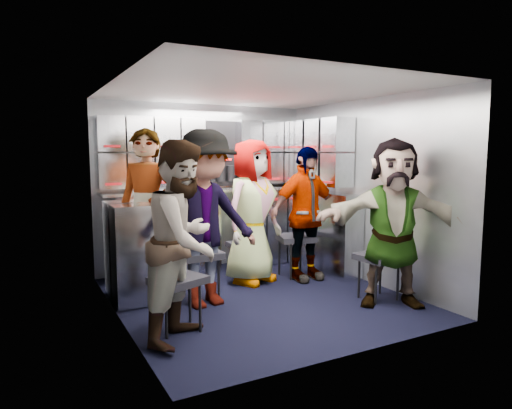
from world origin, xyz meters
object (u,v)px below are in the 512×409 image
jump_seat_near_left (178,283)px  attendant_arc_d (305,214)px  jump_seat_mid_right (296,240)px  attendant_arc_b (205,219)px  attendant_standing (147,214)px  attendant_arc_a (184,241)px  jump_seat_center (245,246)px  attendant_arc_e (393,222)px  jump_seat_near_right (379,259)px  attendant_arc_c (252,212)px  jump_seat_mid_left (199,257)px

jump_seat_near_left → attendant_arc_d: attendant_arc_d is taller
jump_seat_mid_right → attendant_arc_b: 1.50m
attendant_standing → attendant_arc_a: attendant_standing is taller
jump_seat_center → attendant_arc_b: bearing=-138.3°
attendant_arc_d → attendant_arc_e: size_ratio=0.95×
jump_seat_near_right → attendant_arc_d: attendant_arc_d is taller
jump_seat_center → jump_seat_near_right: size_ratio=0.92×
jump_seat_mid_right → attendant_arc_a: attendant_arc_a is taller
jump_seat_near_left → attendant_arc_a: bearing=-90.0°
jump_seat_mid_right → attendant_arc_d: bearing=-90.0°
jump_seat_near_left → attendant_arc_a: 0.43m
attendant_arc_a → attendant_arc_c: (1.21, 1.18, 0.02)m
jump_seat_near_left → attendant_arc_c: attendant_arc_c is taller
jump_seat_near_left → attendant_standing: (0.01, 0.97, 0.46)m
jump_seat_mid_right → attendant_arc_d: size_ratio=0.33×
attendant_arc_e → jump_seat_mid_right: bearing=133.3°
jump_seat_center → attendant_standing: 1.32m
jump_seat_near_left → attendant_standing: size_ratio=0.29×
jump_seat_mid_left → jump_seat_near_right: jump_seat_mid_left is taller
attendant_arc_a → attendant_arc_c: attendant_arc_c is taller
attendant_standing → attendant_arc_c: bearing=42.7°
jump_seat_mid_left → jump_seat_mid_right: jump_seat_mid_left is taller
jump_seat_mid_right → attendant_arc_d: (-0.00, -0.18, 0.34)m
attendant_arc_a → attendant_arc_b: attendant_arc_b is taller
jump_seat_near_left → jump_seat_mid_right: 2.05m
jump_seat_mid_left → attendant_arc_a: attendant_arc_a is taller
jump_seat_center → attendant_arc_e: (0.85, -1.53, 0.44)m
attendant_standing → attendant_arc_a: bearing=-48.9°
attendant_arc_c → attendant_arc_e: bearing=-79.9°
jump_seat_near_right → attendant_arc_e: size_ratio=0.29×
attendant_arc_c → attendant_arc_e: (0.85, -1.35, -0.00)m
jump_seat_near_left → attendant_arc_b: 0.80m
jump_seat_mid_left → jump_seat_near_right: size_ratio=1.07×
jump_seat_near_left → attendant_arc_e: bearing=-9.6°
attendant_arc_c → attendant_arc_b: bearing=-168.6°
attendant_arc_b → attendant_arc_c: 0.93m
jump_seat_center → attendant_arc_a: bearing=-131.8°
attendant_standing → attendant_arc_e: 2.44m
attendant_standing → attendant_arc_d: attendant_standing is taller
attendant_arc_a → jump_seat_center: bearing=3.6°
jump_seat_mid_right → attendant_arc_c: size_ratio=0.31×
jump_seat_mid_left → jump_seat_center: jump_seat_mid_left is taller
jump_seat_center → jump_seat_near_right: 1.59m
attendant_arc_d → attendant_arc_b: bearing=-170.4°
attendant_arc_d → jump_seat_near_right: bearing=-77.9°
jump_seat_center → attendant_arc_c: 0.47m
jump_seat_mid_right → jump_seat_center: bearing=160.7°
jump_seat_near_right → attendant_standing: (-2.05, 1.14, 0.45)m
jump_seat_near_right → attendant_arc_b: bearing=157.9°
jump_seat_mid_right → attendant_arc_e: size_ratio=0.31×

